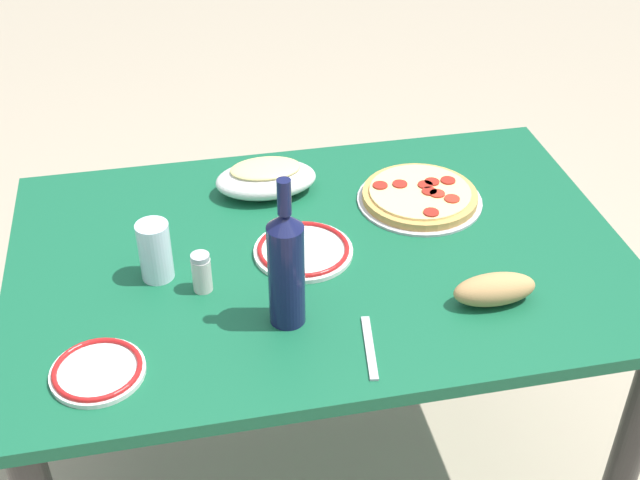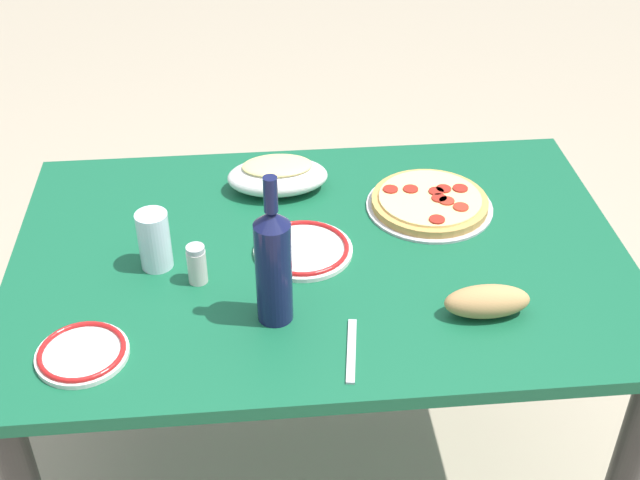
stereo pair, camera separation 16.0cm
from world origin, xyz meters
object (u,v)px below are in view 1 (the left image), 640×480
object	(u,v)px
side_plate_near	(98,371)
side_plate_far	(303,250)
bread_loaf	(494,289)
baked_pasta_dish	(266,177)
water_glass	(155,251)
spice_shaker	(202,272)
pepperoni_pizza	(420,196)
wine_bottle	(286,266)
dining_table	(320,293)

from	to	relation	value
side_plate_near	side_plate_far	bearing A→B (deg)	-146.62
bread_loaf	baked_pasta_dish	bearing A→B (deg)	-52.40
water_glass	spice_shaker	xyz separation A→B (m)	(-0.09, 0.06, -0.02)
pepperoni_pizza	side_plate_far	size ratio (longest dim) A/B	1.37
water_glass	bread_loaf	world-z (taller)	water_glass
pepperoni_pizza	side_plate_far	xyz separation A→B (m)	(0.31, 0.15, -0.01)
wine_bottle	spice_shaker	world-z (taller)	wine_bottle
water_glass	pepperoni_pizza	bearing A→B (deg)	-165.11
bread_loaf	spice_shaker	world-z (taller)	spice_shaker
dining_table	wine_bottle	distance (m)	0.34
side_plate_far	spice_shaker	world-z (taller)	spice_shaker
water_glass	side_plate_far	distance (m)	0.32
baked_pasta_dish	wine_bottle	distance (m)	0.47
dining_table	side_plate_near	distance (m)	0.56
dining_table	pepperoni_pizza	distance (m)	0.33
wine_bottle	baked_pasta_dish	bearing A→B (deg)	-93.55
baked_pasta_dish	spice_shaker	bearing A→B (deg)	61.76
wine_bottle	dining_table	bearing A→B (deg)	-117.38
dining_table	side_plate_far	bearing A→B (deg)	0.64
pepperoni_pizza	bread_loaf	xyz separation A→B (m)	(-0.03, 0.38, 0.02)
wine_bottle	spice_shaker	distance (m)	0.22
side_plate_far	baked_pasta_dish	bearing A→B (deg)	-81.06
baked_pasta_dish	water_glass	xyz separation A→B (m)	(0.27, 0.28, 0.02)
water_glass	side_plate_near	size ratio (longest dim) A/B	0.76
pepperoni_pizza	wine_bottle	world-z (taller)	wine_bottle
side_plate_near	side_plate_far	xyz separation A→B (m)	(-0.43, -0.28, -0.00)
baked_pasta_dish	bread_loaf	bearing A→B (deg)	127.60
bread_loaf	side_plate_near	bearing A→B (deg)	3.55
dining_table	baked_pasta_dish	world-z (taller)	baked_pasta_dish
spice_shaker	baked_pasta_dish	bearing A→B (deg)	-118.24
baked_pasta_dish	pepperoni_pizza	bearing A→B (deg)	161.97
spice_shaker	pepperoni_pizza	bearing A→B (deg)	-156.94
wine_bottle	water_glass	xyz separation A→B (m)	(0.24, -0.19, -0.07)
dining_table	side_plate_far	xyz separation A→B (m)	(0.04, 0.00, 0.13)
wine_bottle	bread_loaf	bearing A→B (deg)	175.75
side_plate_far	spice_shaker	distance (m)	0.24
side_plate_near	side_plate_far	distance (m)	0.52
baked_pasta_dish	side_plate_near	xyz separation A→B (m)	(0.39, 0.54, -0.03)
wine_bottle	side_plate_near	distance (m)	0.39
side_plate_near	water_glass	bearing A→B (deg)	-114.28
pepperoni_pizza	bread_loaf	bearing A→B (deg)	95.14
pepperoni_pizza	water_glass	world-z (taller)	water_glass
wine_bottle	side_plate_far	world-z (taller)	wine_bottle
pepperoni_pizza	baked_pasta_dish	size ratio (longest dim) A/B	1.23
wine_bottle	bread_loaf	world-z (taller)	wine_bottle
wine_bottle	side_plate_near	xyz separation A→B (m)	(0.36, 0.08, -0.12)
pepperoni_pizza	baked_pasta_dish	distance (m)	0.37
bread_loaf	dining_table	bearing A→B (deg)	-37.82
side_plate_near	side_plate_far	size ratio (longest dim) A/B	0.80
water_glass	side_plate_far	size ratio (longest dim) A/B	0.61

